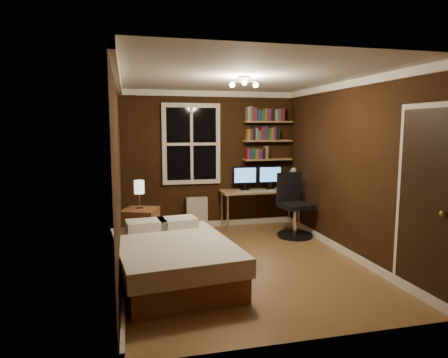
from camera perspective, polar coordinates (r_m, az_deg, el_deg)
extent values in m
plane|color=olive|center=(5.64, 2.44, -11.77)|extent=(4.20, 4.20, 0.00)
cube|color=black|center=(7.39, -2.02, 2.73)|extent=(3.20, 0.04, 2.50)
cube|color=black|center=(5.15, -14.85, 0.44)|extent=(0.04, 4.20, 2.50)
cube|color=black|center=(6.00, 17.35, 1.31)|extent=(0.04, 4.20, 2.50)
cube|color=white|center=(5.36, 2.59, 14.33)|extent=(3.20, 4.20, 0.02)
cube|color=white|center=(7.28, -4.68, 5.01)|extent=(1.06, 0.06, 1.46)
sphere|color=gold|center=(4.54, 28.76, -4.35)|extent=(0.06, 0.06, 0.06)
cube|color=#A58250|center=(7.57, 6.21, 2.80)|extent=(0.92, 0.22, 0.03)
cube|color=#A58250|center=(7.55, 6.25, 5.45)|extent=(0.92, 0.22, 0.03)
cube|color=#A58250|center=(7.54, 6.29, 8.11)|extent=(0.92, 0.22, 0.03)
cube|color=brown|center=(4.96, -7.13, -12.83)|extent=(1.44, 1.91, 0.28)
cube|color=white|center=(4.88, -7.17, -10.09)|extent=(1.52, 1.97, 0.21)
cube|color=white|center=(5.45, -11.07, -6.46)|extent=(0.55, 0.41, 0.12)
cube|color=white|center=(5.53, -6.69, -6.17)|extent=(0.55, 0.41, 0.12)
cube|color=brown|center=(6.27, -11.87, -6.98)|extent=(0.64, 0.64, 0.62)
cube|color=silver|center=(7.38, -3.91, -4.84)|extent=(0.38, 0.13, 0.58)
cube|color=#A58250|center=(7.41, 5.21, -1.70)|extent=(1.48, 0.55, 0.04)
cylinder|color=beige|center=(7.06, 0.56, -5.02)|extent=(0.04, 0.04, 0.67)
cylinder|color=beige|center=(7.50, 10.70, -4.41)|extent=(0.04, 0.04, 0.67)
cylinder|color=beige|center=(7.51, -0.33, -4.26)|extent=(0.04, 0.04, 0.67)
cylinder|color=beige|center=(7.93, 9.29, -3.74)|extent=(0.04, 0.04, 0.67)
cylinder|color=black|center=(6.97, 10.08, -7.91)|extent=(0.60, 0.60, 0.05)
cylinder|color=silver|center=(6.91, 10.12, -5.92)|extent=(0.07, 0.07, 0.45)
cube|color=black|center=(6.85, 10.17, -3.79)|extent=(0.55, 0.55, 0.08)
cube|color=black|center=(6.98, 9.28, -1.13)|extent=(0.47, 0.12, 0.51)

